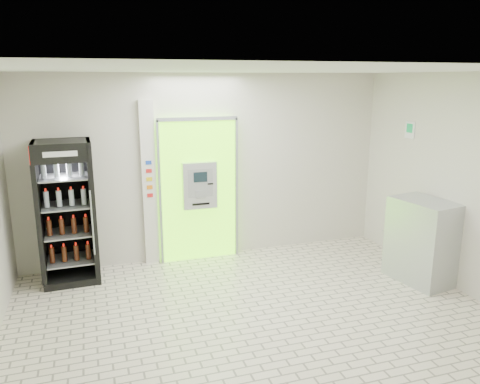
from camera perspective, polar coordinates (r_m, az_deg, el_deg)
name	(u,v)px	position (r m, az deg, el deg)	size (l,w,h in m)	color
ground	(262,326)	(5.89, 2.64, -15.97)	(6.00, 6.00, 0.00)	beige
room_shell	(263,177)	(5.23, 2.86, 1.86)	(6.00, 6.00, 6.00)	beige
atm_assembly	(198,189)	(7.58, -5.09, 0.37)	(1.30, 0.24, 2.33)	#75F914
pillar	(149,184)	(7.46, -11.02, 0.96)	(0.22, 0.11, 2.60)	silver
beverage_cooler	(67,215)	(7.21, -20.30, -2.62)	(0.80, 0.75, 2.07)	black
steel_cabinet	(422,241)	(7.33, 21.35, -5.59)	(0.76, 1.01, 1.22)	#AEB1B6
exit_sign	(410,130)	(7.87, 20.02, 7.12)	(0.02, 0.22, 0.26)	white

